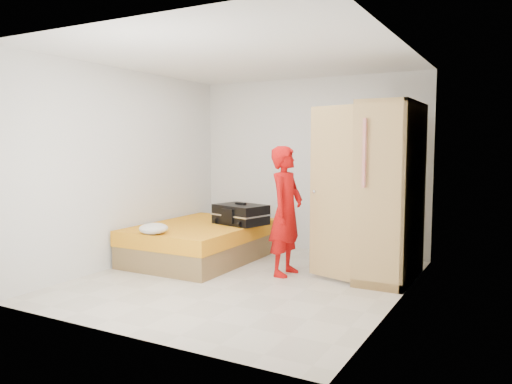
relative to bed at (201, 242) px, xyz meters
The scene contains 7 objects.
room 1.61m from the bed, 30.67° to the right, with size 4.00×4.02×2.60m.
bed is the anchor object (origin of this frame).
wardrobe 2.62m from the bed, ahead, with size 1.15×1.20×2.10m.
person 1.49m from the bed, ahead, with size 0.58×0.38×1.59m, color red.
suitcase 0.67m from the bed, 32.33° to the left, with size 0.81×0.67×0.30m.
round_cushion 0.96m from the bed, 95.44° to the right, with size 0.36×0.36×0.14m, color white.
pillow 0.91m from the bed, 82.47° to the left, with size 0.59×0.30×0.11m, color white.
Camera 1 is at (2.91, -5.04, 1.61)m, focal length 35.00 mm.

